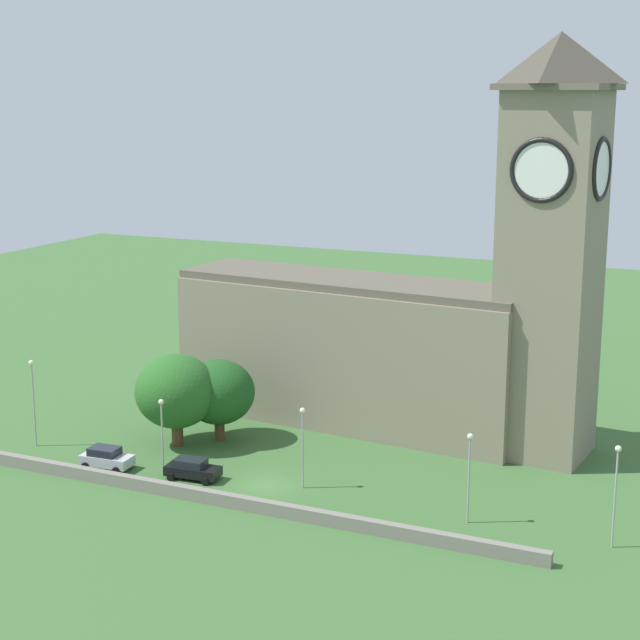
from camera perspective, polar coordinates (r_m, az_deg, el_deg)
ground_plane at (r=94.38m, az=1.11°, el=-6.09°), size 200.00×200.00×0.00m
church at (r=91.65m, az=5.06°, el=-0.03°), size 39.55×12.01×34.84m
quay_barrier at (r=77.50m, az=-4.83°, el=-10.01°), size 47.27×0.70×1.01m
car_silver at (r=86.50m, az=-11.79°, el=-7.51°), size 4.37×2.45×1.78m
car_black at (r=83.13m, az=-7.12°, el=-8.21°), size 4.55×2.45×1.66m
streetlamp_west_end at (r=91.95m, az=-15.67°, el=-3.76°), size 0.44×0.44×7.73m
streetlamp_west_mid at (r=84.17m, az=-8.79°, el=-5.63°), size 0.44×0.44×6.05m
streetlamp_central at (r=79.50m, az=-0.97°, el=-6.36°), size 0.44×0.44×6.54m
streetlamp_east_mid at (r=73.99m, az=8.30°, el=-7.88°), size 0.44×0.44×6.73m
streetlamp_east_end at (r=72.09m, az=16.14°, el=-8.56°), size 0.44×0.44×7.29m
tree_churchyard at (r=90.71m, az=-5.65°, el=-4.02°), size 6.36×6.36×7.28m
tree_riverside_west at (r=89.61m, az=-8.00°, el=-3.96°), size 7.12×7.12×8.12m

